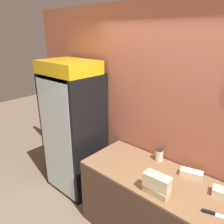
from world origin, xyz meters
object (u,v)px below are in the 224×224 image
(sandwich_stack_top, at_px, (157,178))
(condiment_jar, at_px, (159,155))
(beverage_cooler, at_px, (76,122))
(chefs_knife, at_px, (217,215))
(sandwich_flat_left, at_px, (191,174))
(sandwich_stack_middle, at_px, (157,185))
(sandwich_stack_bottom, at_px, (156,191))

(sandwich_stack_top, bearing_deg, condiment_jar, 117.72)
(beverage_cooler, bearing_deg, sandwich_stack_top, -12.00)
(beverage_cooler, xyz_separation_m, sandwich_stack_top, (1.59, -0.34, -0.03))
(beverage_cooler, xyz_separation_m, chefs_knife, (2.12, -0.22, -0.20))
(sandwich_stack_top, bearing_deg, sandwich_flat_left, 73.80)
(chefs_knife, height_order, condiment_jar, condiment_jar)
(chefs_knife, bearing_deg, beverage_cooler, 174.00)
(sandwich_stack_middle, distance_m, sandwich_stack_top, 0.07)
(beverage_cooler, height_order, condiment_jar, beverage_cooler)
(sandwich_stack_bottom, bearing_deg, beverage_cooler, 168.00)
(sandwich_stack_bottom, distance_m, condiment_jar, 0.62)
(sandwich_flat_left, distance_m, condiment_jar, 0.43)
(sandwich_stack_top, relative_size, sandwich_flat_left, 1.04)
(sandwich_stack_middle, bearing_deg, chefs_knife, 12.31)
(sandwich_stack_bottom, height_order, sandwich_flat_left, sandwich_stack_bottom)
(beverage_cooler, relative_size, sandwich_flat_left, 7.98)
(sandwich_stack_bottom, relative_size, sandwich_stack_top, 0.98)
(condiment_jar, bearing_deg, sandwich_stack_bottom, -62.28)
(sandwich_stack_top, xyz_separation_m, condiment_jar, (-0.29, 0.54, -0.11))
(sandwich_stack_top, height_order, sandwich_flat_left, sandwich_stack_top)
(chefs_knife, distance_m, condiment_jar, 0.92)
(sandwich_flat_left, height_order, chefs_knife, sandwich_flat_left)
(sandwich_stack_middle, relative_size, sandwich_flat_left, 1.04)
(sandwich_stack_top, xyz_separation_m, chefs_knife, (0.53, 0.12, -0.17))
(sandwich_stack_top, bearing_deg, sandwich_stack_bottom, 0.00)
(sandwich_flat_left, relative_size, condiment_jar, 1.70)
(beverage_cooler, height_order, chefs_knife, beverage_cooler)
(sandwich_stack_bottom, relative_size, condiment_jar, 1.74)
(sandwich_flat_left, bearing_deg, chefs_knife, -44.35)
(sandwich_stack_bottom, relative_size, chefs_knife, 0.77)
(sandwich_stack_bottom, xyz_separation_m, condiment_jar, (-0.29, 0.54, 0.04))
(sandwich_stack_bottom, xyz_separation_m, sandwich_stack_top, (0.00, 0.00, 0.14))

